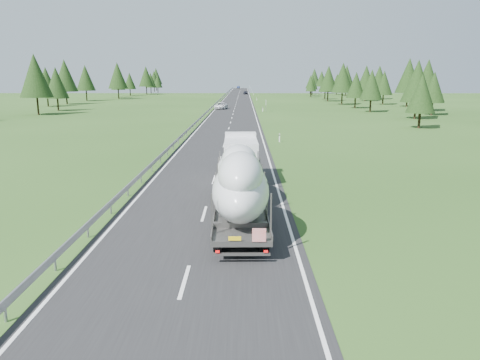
{
  "coord_description": "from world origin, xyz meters",
  "views": [
    {
      "loc": [
        2.24,
        -25.46,
        7.61
      ],
      "look_at": [
        2.03,
        0.35,
        1.9
      ],
      "focal_mm": 35.0,
      "sensor_mm": 36.0,
      "label": 1
    }
  ],
  "objects_px": {
    "boat_truck": "(240,173)",
    "distant_van": "(221,106)",
    "highway_sign": "(266,103)",
    "distant_car_dark": "(246,93)",
    "distant_car_blue": "(238,87)"
  },
  "relations": [
    {
      "from": "boat_truck",
      "to": "distant_car_dark",
      "type": "height_order",
      "value": "boat_truck"
    },
    {
      "from": "highway_sign",
      "to": "distant_van",
      "type": "xyz_separation_m",
      "value": [
        -10.45,
        8.24,
        -1.02
      ]
    },
    {
      "from": "distant_van",
      "to": "distant_car_blue",
      "type": "distance_m",
      "value": 205.27
    },
    {
      "from": "distant_car_dark",
      "to": "distant_van",
      "type": "bearing_deg",
      "value": -97.61
    },
    {
      "from": "boat_truck",
      "to": "distant_car_dark",
      "type": "bearing_deg",
      "value": 89.69
    },
    {
      "from": "highway_sign",
      "to": "distant_car_blue",
      "type": "height_order",
      "value": "highway_sign"
    },
    {
      "from": "highway_sign",
      "to": "distant_car_blue",
      "type": "xyz_separation_m",
      "value": [
        -8.55,
        213.5,
        -1.01
      ]
    },
    {
      "from": "boat_truck",
      "to": "distant_car_dark",
      "type": "relative_size",
      "value": 4.27
    },
    {
      "from": "distant_car_dark",
      "to": "distant_car_blue",
      "type": "bearing_deg",
      "value": 88.41
    },
    {
      "from": "highway_sign",
      "to": "distant_car_dark",
      "type": "xyz_separation_m",
      "value": [
        -4.17,
        105.42,
        -1.07
      ]
    },
    {
      "from": "highway_sign",
      "to": "distant_van",
      "type": "bearing_deg",
      "value": 141.77
    },
    {
      "from": "distant_van",
      "to": "distant_car_blue",
      "type": "bearing_deg",
      "value": 95.38
    },
    {
      "from": "distant_van",
      "to": "distant_car_blue",
      "type": "relative_size",
      "value": 1.18
    },
    {
      "from": "highway_sign",
      "to": "boat_truck",
      "type": "distance_m",
      "value": 79.38
    },
    {
      "from": "boat_truck",
      "to": "distant_van",
      "type": "distance_m",
      "value": 87.61
    }
  ]
}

